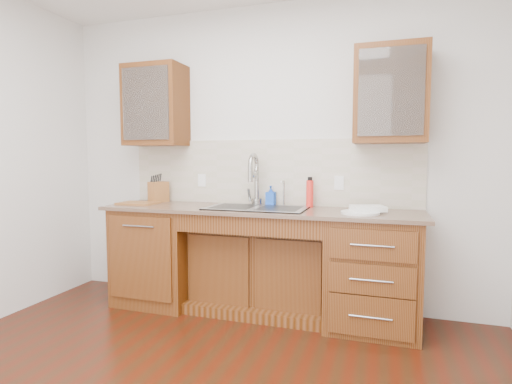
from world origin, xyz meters
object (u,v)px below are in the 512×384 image
(soap_bottle, at_px, (271,195))
(cutting_board, at_px, (138,203))
(water_bottle, at_px, (310,194))
(plate, at_px, (360,213))
(knife_block, at_px, (158,192))

(soap_bottle, distance_m, cutting_board, 1.23)
(water_bottle, bearing_deg, cutting_board, -171.13)
(water_bottle, relative_size, plate, 0.79)
(knife_block, bearing_deg, soap_bottle, 25.38)
(soap_bottle, distance_m, water_bottle, 0.36)
(soap_bottle, xyz_separation_m, cutting_board, (-1.19, -0.28, -0.08))
(soap_bottle, distance_m, plate, 0.87)
(plate, relative_size, knife_block, 1.50)
(soap_bottle, relative_size, plate, 0.60)
(water_bottle, distance_m, cutting_board, 1.58)
(water_bottle, xyz_separation_m, cutting_board, (-1.56, -0.24, -0.11))
(water_bottle, bearing_deg, knife_block, -178.64)
(knife_block, bearing_deg, cutting_board, -91.88)
(water_bottle, xyz_separation_m, knife_block, (-1.47, -0.03, -0.02))
(knife_block, bearing_deg, plate, 14.01)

